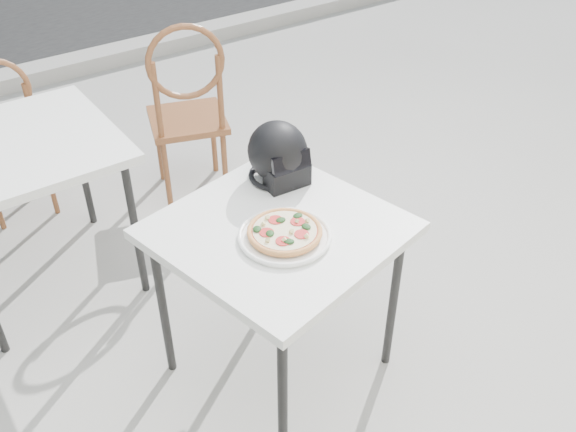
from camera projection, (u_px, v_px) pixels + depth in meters
ground at (294, 254)px, 3.47m from camera, size 80.00×80.00×0.00m
curb at (88, 61)px, 5.41m from camera, size 30.00×0.25×0.12m
cafe_table_main at (278, 241)px, 2.44m from camera, size 0.97×0.97×0.77m
plate at (285, 236)px, 2.33m from camera, size 0.44×0.44×0.02m
pizza at (285, 231)px, 2.32m from camera, size 0.28×0.28×0.03m
helmet at (279, 155)px, 2.60m from camera, size 0.26×0.27×0.25m
cafe_chair_main at (187, 104)px, 3.55m from camera, size 0.54×0.54×1.11m
cafe_table_side at (20, 157)px, 2.88m from camera, size 0.85×0.85×0.80m
cafe_chair_side at (4, 130)px, 3.44m from camera, size 0.41×0.41×0.99m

